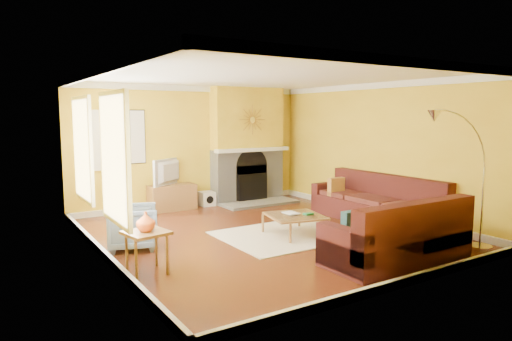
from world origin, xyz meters
TOP-DOWN VIEW (x-y plane):
  - floor at (0.00, 0.00)m, footprint 5.50×6.00m
  - ceiling at (0.00, 0.00)m, footprint 5.50×6.00m
  - wall_back at (0.00, 3.01)m, footprint 5.50×0.02m
  - wall_front at (0.00, -3.01)m, footprint 5.50×0.02m
  - wall_left at (-2.76, 0.00)m, footprint 0.02×6.00m
  - wall_right at (2.76, 0.00)m, footprint 0.02×6.00m
  - baseboard at (0.00, 0.00)m, footprint 5.50×6.00m
  - crown_molding at (0.00, 0.00)m, footprint 5.50×6.00m
  - window_left_near at (-2.72, 1.30)m, footprint 0.06×1.22m
  - window_left_far at (-2.72, -0.60)m, footprint 0.06×1.22m
  - window_back at (-1.90, 2.96)m, footprint 0.82×0.06m
  - wall_art at (-1.25, 2.97)m, footprint 0.34×0.04m
  - fireplace at (1.35, 2.80)m, footprint 1.80×0.40m
  - mantel at (1.35, 2.56)m, footprint 1.92×0.22m
  - hearth at (1.35, 2.25)m, footprint 1.80×0.70m
  - sunburst at (1.35, 2.57)m, footprint 0.70×0.04m
  - rug at (0.35, -0.30)m, footprint 2.40×1.80m
  - sectional_sofa at (1.20, -0.85)m, footprint 3.10×3.70m
  - coffee_table at (0.40, -0.35)m, footprint 1.07×1.07m
  - media_console at (-0.60, 2.75)m, footprint 1.01×0.45m
  - tv at (-0.60, 2.75)m, footprint 0.89×0.66m
  - subwoofer at (0.25, 2.78)m, footprint 0.32×0.32m
  - armchair at (-2.20, 0.35)m, footprint 0.92×0.91m
  - side_table at (-2.40, -0.85)m, footprint 0.59×0.59m
  - vase at (-2.40, -0.85)m, footprint 0.26×0.26m
  - book at (0.27, -0.26)m, footprint 0.21×0.28m
  - arc_lamp at (1.73, -2.55)m, footprint 1.35×0.36m

SIDE VIEW (x-z plane):
  - floor at x=0.00m, z-range -0.02..0.00m
  - rug at x=0.35m, z-range 0.00..0.02m
  - hearth at x=1.35m, z-range 0.00..0.06m
  - baseboard at x=0.00m, z-range 0.00..0.12m
  - subwoofer at x=0.25m, z-range 0.00..0.32m
  - coffee_table at x=0.40m, z-range 0.00..0.35m
  - media_console at x=-0.60m, z-range 0.00..0.55m
  - side_table at x=-2.40m, z-range 0.00..0.56m
  - armchair at x=-2.20m, z-range 0.00..0.67m
  - book at x=0.27m, z-range 0.35..0.38m
  - sectional_sofa at x=1.20m, z-range 0.00..0.90m
  - vase at x=-2.40m, z-range 0.56..0.82m
  - tv at x=-0.60m, z-range 0.55..1.12m
  - arc_lamp at x=1.73m, z-range 0.00..2.11m
  - mantel at x=1.35m, z-range 1.21..1.29m
  - wall_back at x=0.00m, z-range 0.00..2.70m
  - wall_front at x=0.00m, z-range 0.00..2.70m
  - wall_left at x=-2.76m, z-range 0.00..2.70m
  - wall_right at x=2.76m, z-range 0.00..2.70m
  - fireplace at x=1.35m, z-range 0.00..2.70m
  - window_left_near at x=-2.72m, z-range 0.64..2.36m
  - window_left_far at x=-2.72m, z-range 0.64..2.36m
  - window_back at x=-1.90m, z-range 0.94..2.16m
  - wall_art at x=-1.25m, z-range 1.03..2.17m
  - sunburst at x=1.35m, z-range 1.60..2.30m
  - crown_molding at x=0.00m, z-range 2.58..2.70m
  - ceiling at x=0.00m, z-range 2.70..2.72m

